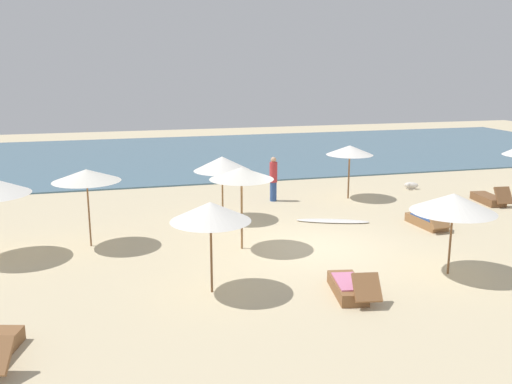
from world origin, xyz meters
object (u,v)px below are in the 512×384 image
Objects in this scene: umbrella_1 at (222,164)px; umbrella_6 at (453,203)px; umbrella_2 at (350,150)px; lounger_2 at (489,199)px; lounger_0 at (427,221)px; dog at (411,185)px; umbrella_4 at (241,173)px; umbrella_8 at (210,212)px; surfboard at (333,221)px; person_0 at (273,179)px; lounger_1 at (349,287)px; umbrella_5 at (86,175)px.

umbrella_6 is at bearing -55.24° from umbrella_1.
umbrella_2 reaches higher than lounger_2.
lounger_0 is 5.51m from dog.
umbrella_2 is at bearing 41.79° from umbrella_4.
umbrella_2 is 10.05m from umbrella_8.
lounger_2 reaches higher than surfboard.
umbrella_8 is (-1.36, -2.77, -0.25)m from umbrella_4.
umbrella_2 reaches higher than person_0.
umbrella_8 is 1.21× the size of lounger_2.
person_0 is (-1.97, 8.23, -0.93)m from umbrella_6.
umbrella_2 is 3.90m from surfboard.
umbrella_2 is at bearing 156.18° from lounger_2.
umbrella_8 reaches higher than lounger_1.
dog is at bearing 118.05° from lounger_2.
umbrella_1 is 0.92× the size of umbrella_4.
umbrella_6 is 0.97× the size of umbrella_8.
umbrella_6 is at bearing -27.85° from umbrella_5.
umbrella_2 is 9.97m from umbrella_5.
umbrella_5 reaches higher than dog.
umbrella_8 is at bearing -155.96° from lounger_0.
lounger_1 is at bearing -67.51° from umbrella_4.
umbrella_4 is (-5.31, -4.75, 0.27)m from umbrella_2.
umbrella_1 reaches higher than lounger_0.
umbrella_8 is at bearing -116.11° from umbrella_4.
umbrella_1 is 0.89× the size of surfboard.
lounger_1 is at bearing -126.68° from dog.
umbrella_6 is 3.28× the size of dog.
umbrella_6 is at bearing -114.93° from dog.
umbrella_1 reaches higher than surfboard.
umbrella_4 reaches higher than umbrella_8.
lounger_1 is (-3.77, -8.47, -1.67)m from umbrella_2.
umbrella_5 reaches higher than person_0.
lounger_1 is 1.04× the size of lounger_2.
dog is (8.37, 2.51, -1.70)m from umbrella_1.
dog is (8.46, 5.57, -1.96)m from umbrella_4.
umbrella_8 is at bearing -56.68° from umbrella_5.
umbrella_6 reaches higher than lounger_0.
person_0 is (2.34, 2.02, -1.01)m from umbrella_1.
umbrella_5 is at bearing 137.97° from lounger_1.
dog is (6.03, 0.49, -0.69)m from person_0.
lounger_2 reaches higher than dog.
umbrella_6 is 1.17× the size of lounger_2.
umbrella_4 is at bearing -165.02° from lounger_2.
surfboard is at bearing 3.92° from umbrella_5.
surfboard is (3.38, -1.23, -1.82)m from umbrella_1.
umbrella_5 is (-4.05, 1.31, -0.10)m from umbrella_4.
umbrella_4 is 1.33× the size of lounger_2.
person_0 is at bearing 103.48° from umbrella_6.
person_0 is (-2.88, 0.33, -1.00)m from umbrella_2.
umbrella_1 is 1.18× the size of lounger_1.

